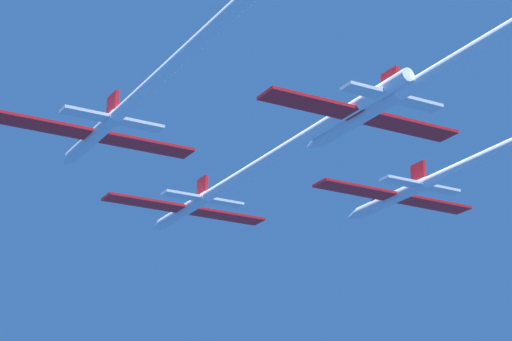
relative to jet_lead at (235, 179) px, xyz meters
name	(u,v)px	position (x,y,z in m)	size (l,w,h in m)	color
jet_lead	(235,179)	(0.00, 0.00, 0.00)	(17.10, 44.02, 2.83)	white
jet_left_wing	(153,83)	(-14.71, -14.81, 0.32)	(17.10, 46.91, 2.83)	white
jet_right_wing	(491,153)	(14.99, -17.40, -0.43)	(17.10, 50.68, 2.83)	white
jet_slot	(465,55)	(0.92, -30.40, -0.38)	(17.10, 47.26, 2.83)	white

